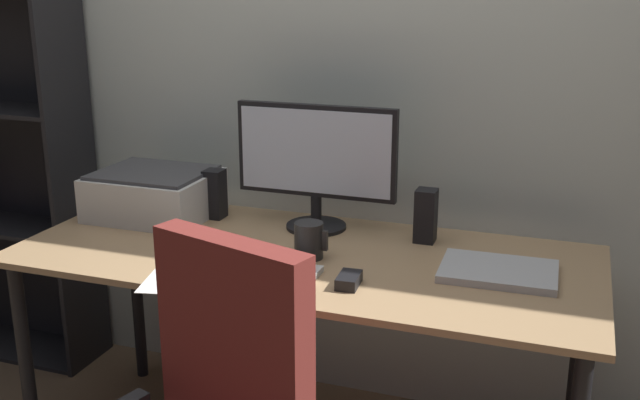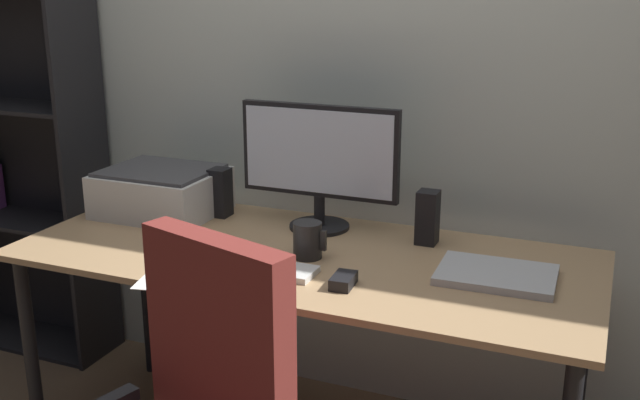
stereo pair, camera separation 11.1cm
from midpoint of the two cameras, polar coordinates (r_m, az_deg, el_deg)
The scene contains 12 objects.
back_wall at distance 2.64m, azimuth 4.68°, elevation 11.39°, with size 6.40×0.10×2.60m, color beige.
desk at distance 2.29m, azimuth 0.08°, elevation -5.79°, with size 1.76×0.75×0.74m.
monitor at distance 2.41m, azimuth 1.25°, elevation 3.19°, with size 0.54×0.20×0.41m.
keyboard at distance 2.12m, azimuth -2.65°, elevation -5.24°, with size 0.29×0.11×0.02m, color silver.
mouse at distance 2.02m, azimuth 3.39°, elevation -6.22°, with size 0.06×0.10×0.03m, color black.
coffee_mug at distance 2.20m, azimuth 0.50°, elevation -3.10°, with size 0.10×0.09×0.11m.
laptop at distance 2.14m, azimuth 14.84°, elevation -5.58°, with size 0.32×0.23×0.02m, color #B7BABC.
speaker_left at distance 2.60m, azimuth -6.44°, elevation 0.57°, with size 0.06×0.07×0.17m, color black.
speaker_right at distance 2.34m, azimuth 9.60°, elevation -1.34°, with size 0.06×0.07×0.17m, color black.
printer at distance 2.66m, azimuth -10.89°, elevation 0.66°, with size 0.40×0.34×0.16m.
paper_sheet at distance 2.14m, azimuth -8.76°, elevation -5.42°, with size 0.21×0.30×0.00m, color white.
bookshelf at distance 3.35m, azimuth -21.55°, elevation 2.50°, with size 0.77×0.28×1.61m.
Camera 2 is at (0.86, -1.94, 1.54)m, focal length 41.74 mm.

